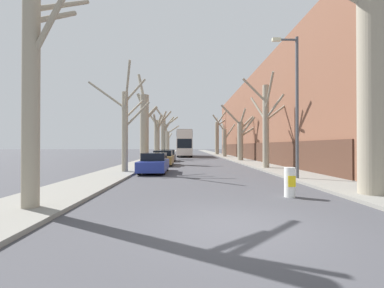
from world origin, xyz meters
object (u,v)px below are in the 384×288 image
Objects in this scene: traffic_bollard at (290,182)px; parked_car_0 at (154,163)px; street_tree_left_0 at (35,70)px; parked_car_1 at (163,158)px; street_tree_right_4 at (217,136)px; lamp_post at (295,100)px; street_tree_left_3 at (157,135)px; street_tree_right_1 at (266,122)px; street_tree_left_2 at (144,126)px; street_tree_left_4 at (164,134)px; street_tree_left_1 at (125,124)px; street_tree_right_3 at (224,140)px; street_tree_right_2 at (241,136)px; street_tree_right_0 at (369,80)px; parked_car_2 at (168,156)px; double_decker_bus at (185,142)px; street_tree_left_5 at (168,140)px.

parked_car_0 is at bearing 124.45° from traffic_bollard.
parked_car_1 is (2.05, 16.97, -3.26)m from street_tree_left_0.
street_tree_right_4 is 1.22× the size of lamp_post.
street_tree_left_3 is at bearing 98.72° from parked_car_1.
traffic_bollard is at bearing -103.35° from street_tree_right_1.
street_tree_left_2 is 1.35× the size of street_tree_right_1.
street_tree_left_1 is at bearing -90.10° from street_tree_left_4.
street_tree_right_3 is 0.76× the size of street_tree_right_4.
street_tree_left_3 is 6.78× the size of traffic_bollard.
street_tree_right_1 reaches higher than traffic_bollard.
street_tree_right_1 is 9.36m from parked_car_0.
street_tree_left_0 is 0.84× the size of street_tree_left_2.
parked_car_1 is (-8.74, -29.46, -3.26)m from street_tree_right_4.
street_tree_right_2 reaches higher than parked_car_1.
lamp_post is (-0.86, -17.40, 1.28)m from street_tree_right_2.
street_tree_right_0 is at bearing -44.94° from parked_car_0.
street_tree_left_1 is at bearing 158.55° from lamp_post.
street_tree_left_2 reaches higher than street_tree_left_3.
traffic_bollard is (8.04, -17.84, -3.43)m from street_tree_left_2.
street_tree_right_2 is at bearing 56.42° from parked_car_0.
street_tree_right_2 is (11.00, 3.95, -0.98)m from street_tree_left_2.
traffic_bollard is (5.85, -21.90, -0.13)m from parked_car_2.
street_tree_left_1 is at bearing -89.78° from street_tree_left_3.
double_decker_bus is at bearing 82.12° from street_tree_left_1.
parked_car_0 is at bearing -86.33° from street_tree_left_4.
street_tree_left_1 reaches higher than traffic_bollard.
street_tree_left_3 is 1.02× the size of street_tree_left_5.
street_tree_right_2 is 0.64× the size of double_decker_bus.
street_tree_left_5 is (-0.01, 10.37, -0.95)m from street_tree_left_4.
street_tree_right_4 is (10.71, 16.60, 0.48)m from street_tree_left_3.
street_tree_left_5 is 44.37m from lamp_post.
street_tree_left_4 is 8.09× the size of traffic_bollard.
street_tree_right_2 is at bearing 51.64° from street_tree_left_1.
street_tree_left_3 is (0.22, 10.25, -0.51)m from street_tree_left_2.
double_decker_bus is at bearing 83.96° from street_tree_left_0.
street_tree_left_3 is 30.13m from street_tree_right_0.
street_tree_right_3 is at bearing 85.47° from traffic_bollard.
street_tree_left_4 is 1.21× the size of street_tree_right_3.
lamp_post reaches higher than double_decker_bus.
street_tree_left_0 is at bearing -96.90° from parked_car_1.
street_tree_right_1 is 1.65× the size of parked_car_0.
double_decker_bus is at bearing 63.50° from street_tree_left_3.
street_tree_right_3 is 1.61× the size of parked_car_1.
traffic_bollard is (-2.89, -44.70, -3.40)m from street_tree_right_4.
street_tree_right_0 reaches higher than traffic_bollard.
street_tree_right_2 reaches higher than parked_car_0.
street_tree_left_2 reaches higher than double_decker_bus.
parked_car_2 is at bearing -110.97° from street_tree_right_4.
street_tree_left_0 is 1.17× the size of street_tree_right_3.
parked_car_1 is at bearing 126.25° from lamp_post.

